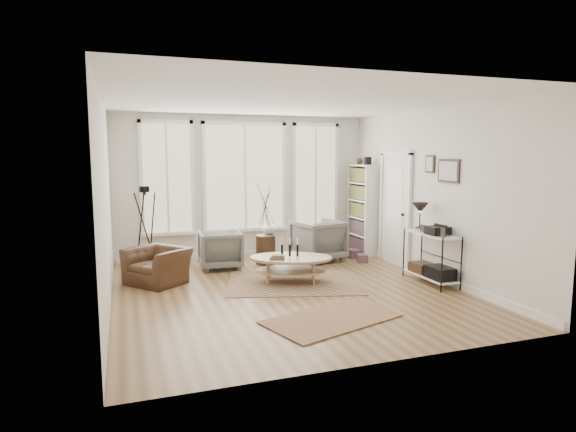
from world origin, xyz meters
name	(u,v)px	position (x,y,z in m)	size (l,w,h in m)	color
room	(289,200)	(0.02, 0.03, 1.43)	(5.50, 5.54, 2.90)	olive
bay_window	(245,179)	(0.00, 2.71, 1.61)	(4.14, 0.12, 2.24)	tan
door	(395,206)	(2.57, 1.15, 1.12)	(0.09, 1.06, 2.22)	silver
bookcase	(362,209)	(2.44, 2.23, 0.96)	(0.31, 0.85, 2.06)	white
low_shelf	(431,253)	(2.38, -0.30, 0.51)	(0.38, 1.08, 1.30)	white
wall_art	(443,169)	(2.58, -0.27, 1.88)	(0.04, 0.88, 0.44)	black
rug_main	(294,282)	(0.25, 0.45, 0.01)	(2.18, 1.63, 0.01)	brown
rug_runner	(332,319)	(0.11, -1.40, 0.01)	(1.70, 0.95, 0.01)	brown
coffee_table	(290,262)	(0.21, 0.50, 0.33)	(1.57, 1.28, 0.62)	tan
armchair_left	(220,249)	(-0.70, 1.86, 0.35)	(0.76, 0.78, 0.71)	slate
armchair_right	(318,240)	(1.28, 1.89, 0.41)	(0.88, 0.90, 0.82)	slate
side_table	(266,225)	(0.19, 1.91, 0.76)	(0.38, 0.38, 1.59)	#3C2416
vase	(269,227)	(0.31, 2.04, 0.70)	(0.26, 0.26, 0.28)	silver
accent_chair	(158,266)	(-1.88, 1.15, 0.29)	(0.79, 0.90, 0.59)	#3C2416
tripod_camera	(146,232)	(-2.01, 2.21, 0.71)	(0.54, 0.54, 1.54)	black
book_stack_near	(353,254)	(2.05, 1.88, 0.09)	(0.21, 0.27, 0.17)	brown
book_stack_far	(362,258)	(2.05, 1.47, 0.08)	(0.19, 0.24, 0.15)	brown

